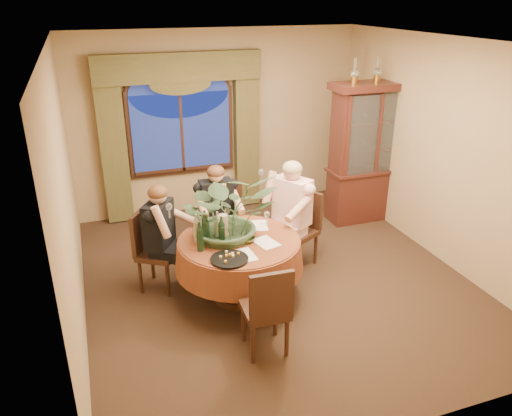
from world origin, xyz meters
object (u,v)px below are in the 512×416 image
object	(u,v)px
wine_bottle_3	(196,228)
dining_table	(239,269)
oil_lamp_left	(355,71)
chair_back	(158,251)
oil_lamp_right	(400,69)
person_back	(160,238)
wine_bottle_1	(205,225)
wine_bottle_2	(222,231)
centerpiece_plant	(227,179)
chair_right	(298,230)
chair_front_left	(265,307)
china_cabinet	(370,153)
wine_bottle_5	(200,237)
person_scarf	(217,213)
wine_bottle_0	(206,230)
stoneware_vase	(223,226)
wine_bottle_4	(217,226)
chair_back_right	(229,224)
person_pink	(292,215)
olive_bowl	(248,240)

from	to	relation	value
wine_bottle_3	dining_table	bearing A→B (deg)	-11.82
oil_lamp_left	chair_back	bearing A→B (deg)	-161.87
oil_lamp_right	wine_bottle_3	size ratio (longest dim) A/B	1.03
oil_lamp_right	person_back	bearing A→B (deg)	-164.89
wine_bottle_1	wine_bottle_2	size ratio (longest dim) A/B	1.00
person_back	centerpiece_plant	size ratio (longest dim) A/B	1.10
chair_right	oil_lamp_right	bearing A→B (deg)	-90.72
chair_front_left	wine_bottle_3	xyz separation A→B (m)	(-0.41, 1.04, 0.44)
china_cabinet	wine_bottle_5	size ratio (longest dim) A/B	6.36
chair_right	person_scarf	world-z (taller)	person_scarf
chair_back	wine_bottle_5	size ratio (longest dim) A/B	2.91
person_back	oil_lamp_left	bearing A→B (deg)	141.06
dining_table	chair_front_left	xyz separation A→B (m)	(-0.04, -0.95, 0.10)
wine_bottle_5	chair_back	bearing A→B (deg)	119.97
chair_front_left	wine_bottle_3	size ratio (longest dim) A/B	2.91
wine_bottle_2	dining_table	bearing A→B (deg)	13.99
wine_bottle_0	wine_bottle_2	world-z (taller)	same
wine_bottle_0	wine_bottle_2	bearing A→B (deg)	-25.91
stoneware_vase	wine_bottle_4	distance (m)	0.08
chair_back_right	chair_front_left	distance (m)	1.95
oil_lamp_left	wine_bottle_1	bearing A→B (deg)	-151.78
wine_bottle_4	person_pink	bearing A→B (deg)	20.79
oil_lamp_left	wine_bottle_5	distance (m)	3.38
centerpiece_plant	chair_back	bearing A→B (deg)	153.84
oil_lamp_left	oil_lamp_right	world-z (taller)	same
person_pink	stoneware_vase	bearing A→B (deg)	80.51
stoneware_vase	wine_bottle_5	distance (m)	0.39
centerpiece_plant	wine_bottle_3	world-z (taller)	centerpiece_plant
china_cabinet	dining_table	bearing A→B (deg)	-149.29
centerpiece_plant	wine_bottle_5	size ratio (longest dim) A/B	3.60
dining_table	wine_bottle_3	bearing A→B (deg)	168.18
oil_lamp_right	wine_bottle_4	bearing A→B (deg)	-155.51
oil_lamp_right	wine_bottle_2	xyz separation A→B (m)	(-3.11, -1.56, -1.35)
person_scarf	centerpiece_plant	xyz separation A→B (m)	(-0.09, -0.83, 0.76)
china_cabinet	person_pink	size ratio (longest dim) A/B	1.47
dining_table	chair_back_right	distance (m)	1.01
dining_table	person_pink	distance (m)	1.04
chair_right	person_pink	world-z (taller)	person_pink
person_scarf	chair_right	bearing A→B (deg)	152.85
chair_back_right	wine_bottle_0	distance (m)	1.18
person_scarf	wine_bottle_2	distance (m)	1.09
dining_table	wine_bottle_3	world-z (taller)	wine_bottle_3
china_cabinet	chair_front_left	size ratio (longest dim) A/B	2.18
olive_bowl	wine_bottle_5	xyz separation A→B (m)	(-0.54, -0.03, 0.14)
wine_bottle_2	wine_bottle_4	bearing A→B (deg)	93.62
olive_bowl	wine_bottle_1	size ratio (longest dim) A/B	0.49
stoneware_vase	olive_bowl	bearing A→B (deg)	-42.44
chair_back_right	stoneware_vase	size ratio (longest dim) A/B	3.58
oil_lamp_left	chair_back	distance (m)	3.63
wine_bottle_4	wine_bottle_2	bearing A→B (deg)	-86.38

